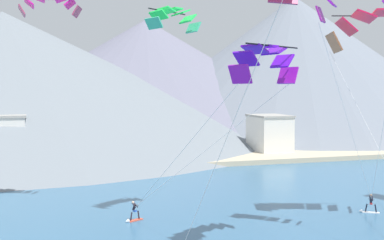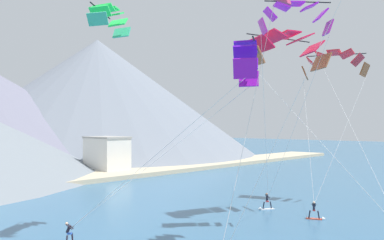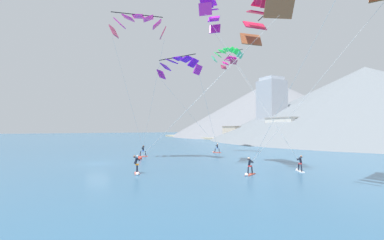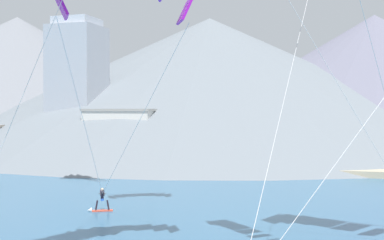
{
  "view_description": "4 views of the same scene",
  "coord_description": "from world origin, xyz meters",
  "px_view_note": "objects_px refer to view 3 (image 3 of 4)",
  "views": [
    {
      "loc": [
        -13.23,
        -22.34,
        11.15
      ],
      "look_at": [
        0.12,
        19.82,
        8.25
      ],
      "focal_mm": 50.0,
      "sensor_mm": 36.0,
      "label": 1
    },
    {
      "loc": [
        -21.31,
        -6.28,
        8.49
      ],
      "look_at": [
        3.02,
        15.65,
        8.84
      ],
      "focal_mm": 40.0,
      "sensor_mm": 36.0,
      "label": 2
    },
    {
      "loc": [
        33.06,
        -4.61,
        4.33
      ],
      "look_at": [
        3.38,
        11.16,
        5.37
      ],
      "focal_mm": 24.0,
      "sensor_mm": 36.0,
      "label": 3
    },
    {
      "loc": [
        12.74,
        -13.01,
        6.98
      ],
      "look_at": [
        3.43,
        15.8,
        6.47
      ],
      "focal_mm": 50.0,
      "sensor_mm": 36.0,
      "label": 4
    }
  ],
  "objects_px": {
    "parafoil_kite_far_right": "(264,14)",
    "parafoil_kite_distant_low_drift": "(229,61)",
    "parafoil_kite_distant_high_outer": "(227,53)",
    "parafoil_kite_near_lead": "(179,65)",
    "kitesurfer_far_left": "(299,167)",
    "kitesurfer_near_lead": "(216,150)",
    "race_marker_buoy": "(140,158)",
    "kitesurfer_far_right": "(137,168)",
    "parafoil_kite_far_left": "(211,12)",
    "kitesurfer_mid_center": "(142,153)",
    "parafoil_kite_mid_center": "(138,24)",
    "kitesurfer_near_trail": "(249,170)"
  },
  "relations": [
    {
      "from": "parafoil_kite_far_right",
      "to": "parafoil_kite_distant_low_drift",
      "type": "distance_m",
      "value": 28.63
    },
    {
      "from": "kitesurfer_near_trail",
      "to": "kitesurfer_far_left",
      "type": "height_order",
      "value": "kitesurfer_far_left"
    },
    {
      "from": "kitesurfer_far_right",
      "to": "parafoil_kite_far_left",
      "type": "relative_size",
      "value": 0.11
    },
    {
      "from": "kitesurfer_mid_center",
      "to": "parafoil_kite_distant_low_drift",
      "type": "relative_size",
      "value": 0.31
    },
    {
      "from": "kitesurfer_mid_center",
      "to": "parafoil_kite_near_lead",
      "type": "relative_size",
      "value": 0.14
    },
    {
      "from": "kitesurfer_near_lead",
      "to": "parafoil_kite_far_right",
      "type": "relative_size",
      "value": 0.11
    },
    {
      "from": "parafoil_kite_distant_high_outer",
      "to": "race_marker_buoy",
      "type": "height_order",
      "value": "parafoil_kite_distant_high_outer"
    },
    {
      "from": "parafoil_kite_mid_center",
      "to": "kitesurfer_near_trail",
      "type": "bearing_deg",
      "value": 25.4
    },
    {
      "from": "kitesurfer_mid_center",
      "to": "parafoil_kite_distant_high_outer",
      "type": "distance_m",
      "value": 21.29
    },
    {
      "from": "parafoil_kite_distant_high_outer",
      "to": "kitesurfer_far_left",
      "type": "bearing_deg",
      "value": -11.21
    },
    {
      "from": "kitesurfer_far_right",
      "to": "parafoil_kite_distant_high_outer",
      "type": "height_order",
      "value": "parafoil_kite_distant_high_outer"
    },
    {
      "from": "kitesurfer_near_lead",
      "to": "parafoil_kite_far_right",
      "type": "bearing_deg",
      "value": -19.38
    },
    {
      "from": "kitesurfer_near_trail",
      "to": "parafoil_kite_distant_low_drift",
      "type": "xyz_separation_m",
      "value": [
        -25.43,
        16.5,
        18.02
      ]
    },
    {
      "from": "kitesurfer_near_trail",
      "to": "parafoil_kite_far_right",
      "type": "distance_m",
      "value": 15.52
    },
    {
      "from": "kitesurfer_mid_center",
      "to": "kitesurfer_near_trail",
      "type": "bearing_deg",
      "value": 11.96
    },
    {
      "from": "kitesurfer_near_trail",
      "to": "parafoil_kite_distant_high_outer",
      "type": "xyz_separation_m",
      "value": [
        -15.98,
        9.17,
        16.26
      ]
    },
    {
      "from": "kitesurfer_near_lead",
      "to": "kitesurfer_far_left",
      "type": "bearing_deg",
      "value": -9.45
    },
    {
      "from": "kitesurfer_near_lead",
      "to": "kitesurfer_far_left",
      "type": "relative_size",
      "value": 1.01
    },
    {
      "from": "kitesurfer_far_right",
      "to": "parafoil_kite_mid_center",
      "type": "bearing_deg",
      "value": 163.57
    },
    {
      "from": "parafoil_kite_far_right",
      "to": "race_marker_buoy",
      "type": "xyz_separation_m",
      "value": [
        -15.7,
        -7.95,
        -15.61
      ]
    },
    {
      "from": "parafoil_kite_far_left",
      "to": "parafoil_kite_far_right",
      "type": "bearing_deg",
      "value": 35.6
    },
    {
      "from": "kitesurfer_near_lead",
      "to": "race_marker_buoy",
      "type": "relative_size",
      "value": 1.67
    },
    {
      "from": "kitesurfer_near_lead",
      "to": "parafoil_kite_far_right",
      "type": "distance_m",
      "value": 25.23
    },
    {
      "from": "kitesurfer_near_trail",
      "to": "kitesurfer_mid_center",
      "type": "height_order",
      "value": "kitesurfer_mid_center"
    },
    {
      "from": "parafoil_kite_far_right",
      "to": "parafoil_kite_distant_low_drift",
      "type": "bearing_deg",
      "value": 150.73
    },
    {
      "from": "parafoil_kite_near_lead",
      "to": "kitesurfer_far_left",
      "type": "bearing_deg",
      "value": 27.61
    },
    {
      "from": "race_marker_buoy",
      "to": "kitesurfer_near_lead",
      "type": "bearing_deg",
      "value": 102.42
    },
    {
      "from": "kitesurfer_near_lead",
      "to": "parafoil_kite_far_left",
      "type": "relative_size",
      "value": 0.1
    },
    {
      "from": "kitesurfer_mid_center",
      "to": "parafoil_kite_mid_center",
      "type": "bearing_deg",
      "value": -21.52
    },
    {
      "from": "parafoil_kite_distant_high_outer",
      "to": "kitesurfer_near_lead",
      "type": "bearing_deg",
      "value": 179.15
    },
    {
      "from": "kitesurfer_near_trail",
      "to": "parafoil_kite_far_right",
      "type": "bearing_deg",
      "value": 102.46
    },
    {
      "from": "kitesurfer_near_lead",
      "to": "race_marker_buoy",
      "type": "xyz_separation_m",
      "value": [
        3.22,
        -14.6,
        -0.3
      ]
    },
    {
      "from": "kitesurfer_far_left",
      "to": "parafoil_kite_near_lead",
      "type": "bearing_deg",
      "value": -152.39
    },
    {
      "from": "kitesurfer_far_left",
      "to": "parafoil_kite_mid_center",
      "type": "bearing_deg",
      "value": -139.44
    },
    {
      "from": "kitesurfer_mid_center",
      "to": "kitesurfer_far_right",
      "type": "bearing_deg",
      "value": -18.59
    },
    {
      "from": "kitesurfer_near_lead",
      "to": "kitesurfer_far_left",
      "type": "xyz_separation_m",
      "value": [
        20.23,
        -3.37,
        0.01
      ]
    },
    {
      "from": "kitesurfer_near_lead",
      "to": "parafoil_kite_distant_low_drift",
      "type": "relative_size",
      "value": 0.31
    },
    {
      "from": "parafoil_kite_mid_center",
      "to": "parafoil_kite_far_right",
      "type": "xyz_separation_m",
      "value": [
        13.09,
        9.05,
        -1.96
      ]
    },
    {
      "from": "parafoil_kite_distant_high_outer",
      "to": "kitesurfer_mid_center",
      "type": "bearing_deg",
      "value": -105.16
    },
    {
      "from": "kitesurfer_mid_center",
      "to": "parafoil_kite_far_right",
      "type": "distance_m",
      "value": 25.29
    },
    {
      "from": "kitesurfer_far_right",
      "to": "kitesurfer_far_left",
      "type": "bearing_deg",
      "value": 67.67
    },
    {
      "from": "kitesurfer_near_lead",
      "to": "parafoil_kite_distant_high_outer",
      "type": "relative_size",
      "value": 0.33
    },
    {
      "from": "kitesurfer_near_trail",
      "to": "kitesurfer_near_lead",
      "type": "bearing_deg",
      "value": 154.68
    },
    {
      "from": "kitesurfer_far_right",
      "to": "race_marker_buoy",
      "type": "relative_size",
      "value": 1.79
    },
    {
      "from": "parafoil_kite_distant_high_outer",
      "to": "parafoil_kite_near_lead",
      "type": "bearing_deg",
      "value": -72.04
    },
    {
      "from": "kitesurfer_far_left",
      "to": "parafoil_kite_near_lead",
      "type": "height_order",
      "value": "parafoil_kite_near_lead"
    },
    {
      "from": "parafoil_kite_far_right",
      "to": "parafoil_kite_distant_high_outer",
      "type": "bearing_deg",
      "value": 156.82
    },
    {
      "from": "parafoil_kite_distant_low_drift",
      "to": "race_marker_buoy",
      "type": "distance_m",
      "value": 29.98
    },
    {
      "from": "kitesurfer_far_left",
      "to": "race_marker_buoy",
      "type": "height_order",
      "value": "kitesurfer_far_left"
    },
    {
      "from": "kitesurfer_mid_center",
      "to": "kitesurfer_far_left",
      "type": "relative_size",
      "value": 1.03
    }
  ]
}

